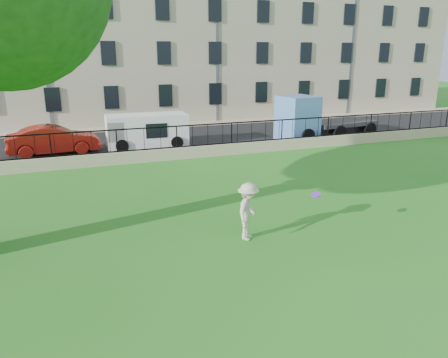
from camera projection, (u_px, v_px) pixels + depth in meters
name	position (u px, v px, depth m)	size (l,w,h in m)	color
ground	(291.00, 259.00, 11.72)	(120.00, 120.00, 0.00)	#23761C
retaining_wall	(177.00, 153.00, 22.41)	(50.00, 0.40, 0.60)	tan
iron_railing	(177.00, 137.00, 22.17)	(50.00, 0.05, 1.13)	black
street	(158.00, 142.00, 26.71)	(60.00, 9.00, 0.01)	black
sidewalk	(142.00, 127.00, 31.37)	(60.00, 1.40, 0.12)	tan
building_row	(125.00, 30.00, 34.52)	(56.40, 10.40, 13.80)	beige
man	(248.00, 211.00, 12.73)	(1.11, 0.64, 1.73)	beige
frisbee	(316.00, 195.00, 12.68)	(0.27, 0.27, 0.03)	purple
red_sedan	(54.00, 140.00, 23.34)	(1.63, 4.69, 1.54)	#A21C14
white_van	(147.00, 131.00, 24.99)	(4.52, 1.76, 1.90)	white
blue_truck	(326.00, 116.00, 27.79)	(6.49, 2.30, 2.72)	#5A8BD3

